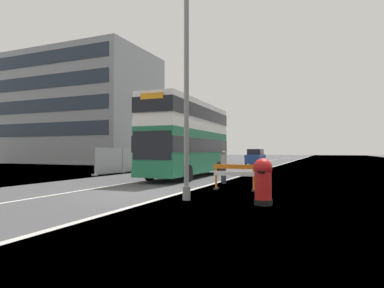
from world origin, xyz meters
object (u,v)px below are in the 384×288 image
object	(u,v)px
roadworks_barrier	(234,174)
pedestrian_at_kerb	(224,167)
double_decker_bus	(189,138)
car_oncoming_near	(204,157)
red_pillar_postbox	(263,179)
lamppost_foreground	(186,81)
car_receding_mid	(256,157)

from	to	relation	value
roadworks_barrier	pedestrian_at_kerb	xyz separation A→B (m)	(-1.42, 2.90, 0.14)
double_decker_bus	car_oncoming_near	distance (m)	16.55
red_pillar_postbox	double_decker_bus	bearing A→B (deg)	125.44
double_decker_bus	lamppost_foreground	size ratio (longest dim) A/B	1.21
double_decker_bus	pedestrian_at_kerb	size ratio (longest dim) A/B	6.14
lamppost_foreground	pedestrian_at_kerb	world-z (taller)	lamppost_foreground
red_pillar_postbox	pedestrian_at_kerb	world-z (taller)	pedestrian_at_kerb
lamppost_foreground	car_receding_mid	bearing A→B (deg)	97.34
car_oncoming_near	car_receding_mid	world-z (taller)	car_oncoming_near
lamppost_foreground	red_pillar_postbox	world-z (taller)	lamppost_foreground
roadworks_barrier	pedestrian_at_kerb	bearing A→B (deg)	116.04
double_decker_bus	car_receding_mid	xyz separation A→B (m)	(0.02, 21.82, -1.74)
car_oncoming_near	roadworks_barrier	bearing A→B (deg)	-65.99
red_pillar_postbox	car_oncoming_near	bearing A→B (deg)	114.74
red_pillar_postbox	car_receding_mid	bearing A→B (deg)	102.26
pedestrian_at_kerb	car_receding_mid	bearing A→B (deg)	97.88
lamppost_foreground	car_oncoming_near	xyz separation A→B (m)	(-8.92, 25.41, -3.26)
double_decker_bus	car_oncoming_near	world-z (taller)	double_decker_bus
car_receding_mid	lamppost_foreground	bearing A→B (deg)	-82.66
car_oncoming_near	red_pillar_postbox	bearing A→B (deg)	-65.26
pedestrian_at_kerb	double_decker_bus	bearing A→B (deg)	137.30
car_oncoming_near	car_receding_mid	bearing A→B (deg)	51.34
double_decker_bus	pedestrian_at_kerb	world-z (taller)	double_decker_bus
pedestrian_at_kerb	lamppost_foreground	bearing A→B (deg)	-84.77
car_oncoming_near	pedestrian_at_kerb	distance (m)	20.72
lamppost_foreground	pedestrian_at_kerb	bearing A→B (deg)	95.23
car_receding_mid	roadworks_barrier	bearing A→B (deg)	-80.08
roadworks_barrier	car_receding_mid	world-z (taller)	car_receding_mid
lamppost_foreground	red_pillar_postbox	size ratio (longest dim) A/B	5.92
double_decker_bus	pedestrian_at_kerb	distance (m)	5.08
double_decker_bus	car_receding_mid	distance (m)	21.89
red_pillar_postbox	lamppost_foreground	bearing A→B (deg)	-179.61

